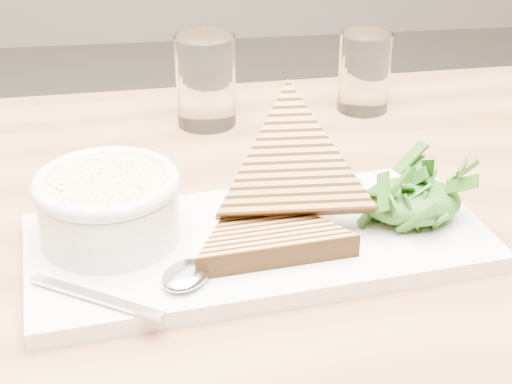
{
  "coord_description": "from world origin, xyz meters",
  "views": [
    {
      "loc": [
        -0.17,
        -0.63,
        1.14
      ],
      "look_at": [
        -0.08,
        -0.01,
        0.8
      ],
      "focal_mm": 55.0,
      "sensor_mm": 36.0,
      "label": 1
    }
  ],
  "objects": [
    {
      "name": "arugula_pile",
      "position": [
        0.06,
        -0.02,
        0.79
      ],
      "size": [
        0.11,
        0.1,
        0.05
      ],
      "primitive_type": null,
      "color": "#30711C",
      "rests_on": "platter"
    },
    {
      "name": "spoon_bowl",
      "position": [
        -0.15,
        -0.09,
        0.77
      ],
      "size": [
        0.06,
        0.06,
        0.01
      ],
      "primitive_type": "ellipsoid",
      "rotation": [
        0.0,
        0.0,
        -0.58
      ],
      "color": "silver",
      "rests_on": "platter"
    },
    {
      "name": "glass_near",
      "position": [
        -0.11,
        0.27,
        0.81
      ],
      "size": [
        0.07,
        0.07,
        0.11
      ],
      "primitive_type": "cylinder",
      "color": "white",
      "rests_on": "table_top"
    },
    {
      "name": "platter",
      "position": [
        -0.08,
        -0.03,
        0.76
      ],
      "size": [
        0.43,
        0.24,
        0.02
      ],
      "primitive_type": "cube",
      "rotation": [
        0.0,
        0.0,
        0.13
      ],
      "color": "white",
      "rests_on": "table_top"
    },
    {
      "name": "bowl_rim",
      "position": [
        -0.22,
        -0.01,
        0.82
      ],
      "size": [
        0.13,
        0.13,
        0.01
      ],
      "primitive_type": "torus",
      "color": "white",
      "rests_on": "soup_bowl"
    },
    {
      "name": "salad_base",
      "position": [
        0.06,
        -0.02,
        0.79
      ],
      "size": [
        0.09,
        0.07,
        0.04
      ],
      "primitive_type": "ellipsoid",
      "color": "#163510",
      "rests_on": "platter"
    },
    {
      "name": "soup",
      "position": [
        -0.22,
        -0.01,
        0.82
      ],
      "size": [
        0.1,
        0.1,
        0.01
      ],
      "primitive_type": "cylinder",
      "color": "beige",
      "rests_on": "soup_bowl"
    },
    {
      "name": "sandwich_flat",
      "position": [
        -0.08,
        -0.04,
        0.78
      ],
      "size": [
        0.19,
        0.19,
        0.02
      ],
      "primitive_type": null,
      "rotation": [
        0.0,
        0.0,
        0.12
      ],
      "color": "#CB8A46",
      "rests_on": "platter"
    },
    {
      "name": "soup_bowl",
      "position": [
        -0.22,
        -0.01,
        0.79
      ],
      "size": [
        0.12,
        0.12,
        0.05
      ],
      "primitive_type": "cylinder",
      "color": "white",
      "rests_on": "platter"
    },
    {
      "name": "table_top",
      "position": [
        0.02,
        0.01,
        0.73
      ],
      "size": [
        1.22,
        0.84,
        0.04
      ],
      "primitive_type": "cube",
      "rotation": [
        0.0,
        0.0,
        0.04
      ],
      "color": "#A0784C",
      "rests_on": "ground"
    },
    {
      "name": "spoon_handle",
      "position": [
        -0.23,
        -0.11,
        0.77
      ],
      "size": [
        0.11,
        0.08,
        0.0
      ],
      "primitive_type": "cube",
      "rotation": [
        0.0,
        0.0,
        -0.58
      ],
      "color": "silver",
      "rests_on": "platter"
    },
    {
      "name": "sandwich_lean",
      "position": [
        -0.05,
        -0.01,
        0.82
      ],
      "size": [
        0.17,
        0.19,
        0.18
      ],
      "primitive_type": null,
      "rotation": [
        0.83,
        0.0,
        -0.05
      ],
      "color": "#CB8A46",
      "rests_on": "sandwich_flat"
    },
    {
      "name": "glass_far",
      "position": [
        0.1,
        0.29,
        0.8
      ],
      "size": [
        0.07,
        0.07,
        0.1
      ],
      "primitive_type": "cylinder",
      "color": "white",
      "rests_on": "table_top"
    }
  ]
}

